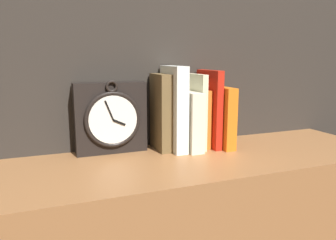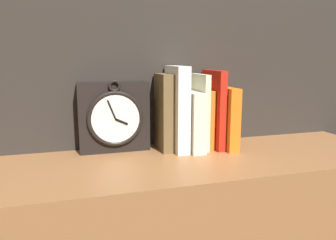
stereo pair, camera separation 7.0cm
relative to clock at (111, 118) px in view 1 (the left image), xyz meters
name	(u,v)px [view 1 (the left image)]	position (x,y,z in m)	size (l,w,h in m)	color
clock	(111,118)	(0.00, 0.00, 0.00)	(0.21, 0.07, 0.22)	black
book_slot0_brown	(161,112)	(0.15, -0.02, 0.01)	(0.04, 0.11, 0.23)	brown
book_slot1_white	(174,109)	(0.19, -0.04, 0.02)	(0.04, 0.14, 0.26)	white
book_slot2_cream	(188,120)	(0.23, -0.04, -0.02)	(0.04, 0.15, 0.18)	beige
book_slot3_cream	(196,111)	(0.26, -0.03, 0.01)	(0.02, 0.13, 0.23)	beige
book_slot4_orange	(200,118)	(0.28, -0.03, -0.01)	(0.02, 0.12, 0.18)	orange
book_slot5_red	(209,109)	(0.31, -0.04, 0.02)	(0.02, 0.14, 0.24)	red
book_slot6_orange	(219,116)	(0.34, -0.05, -0.01)	(0.03, 0.16, 0.19)	orange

